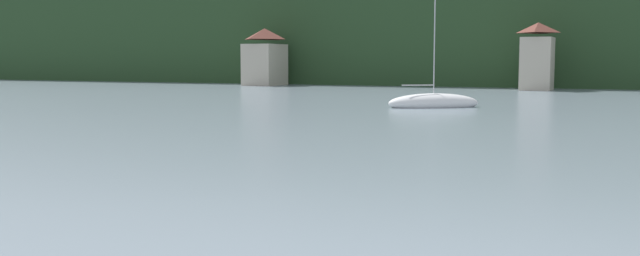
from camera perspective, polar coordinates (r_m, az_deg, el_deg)
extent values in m
cube|color=#264223|center=(126.96, 19.58, 8.08)|extent=(352.00, 66.20, 19.73)
cube|color=#BCB29E|center=(100.69, -4.53, 5.17)|extent=(4.49, 5.96, 5.87)
pyramid|color=brown|center=(100.75, -4.55, 7.67)|extent=(4.71, 6.25, 1.57)
cube|color=#BCB29E|center=(88.32, 17.32, 5.03)|extent=(3.55, 4.82, 6.33)
pyramid|color=brown|center=(88.40, 17.40, 7.83)|extent=(3.72, 5.06, 1.24)
ellipsoid|color=white|center=(54.19, 9.26, 2.02)|extent=(7.05, 5.69, 1.50)
cylinder|color=#B7B7BC|center=(54.10, 9.33, 6.76)|extent=(0.09, 0.09, 8.14)
cylinder|color=#ADADB2|center=(53.72, 8.00, 3.49)|extent=(2.14, 1.49, 0.08)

